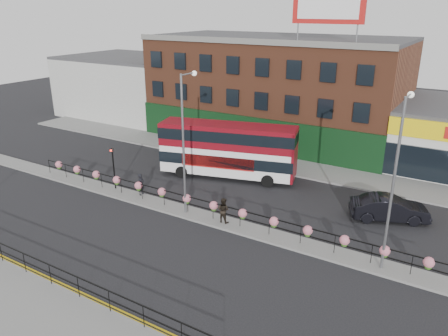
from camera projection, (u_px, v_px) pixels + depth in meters
The scene contains 18 objects.
ground at pixel (200, 217), 28.73m from camera, with size 120.00×120.00×0.00m, color black.
south_pavement at pixel (46, 321), 19.09m from camera, with size 60.00×4.00×0.15m, color slate.
north_pavement at pixel (277, 164), 38.31m from camera, with size 60.00×4.00×0.15m, color slate.
median at pixel (200, 216), 28.70m from camera, with size 60.00×1.60×0.15m, color slate.
yellow_line_inner at pixel (87, 295), 20.96m from camera, with size 60.00×0.10×0.01m, color gold.
yellow_line_outer at pixel (84, 297), 20.82m from camera, with size 60.00×0.10×0.01m, color gold.
brick_building at pixel (277, 88), 44.88m from camera, with size 25.00×12.21×10.30m.
warehouse_west at pixel (131, 85), 55.32m from camera, with size 15.50×12.00×7.30m.
billboard at pixel (328, 4), 34.93m from camera, with size 6.00×0.29×4.40m.
median_railing at pixel (200, 203), 28.36m from camera, with size 30.04×0.56×1.23m.
south_railing at pixel (49, 270), 21.29m from camera, with size 20.04×0.05×1.12m.
double_decker_bus at pixel (228, 145), 34.60m from camera, with size 11.13×5.31×4.39m.
car at pixel (389, 208), 28.12m from camera, with size 5.16×3.52×1.61m, color black.
pedestrian_a at pixel (141, 184), 31.55m from camera, with size 0.43×0.62×1.60m, color black.
pedestrian_b at pixel (223, 210), 27.48m from camera, with size 0.80×0.63×1.65m, color black.
lamp_column_west at pixel (185, 133), 27.35m from camera, with size 0.33×1.60×9.15m.
lamp_column_east at pixel (396, 171), 21.19m from camera, with size 0.33×1.59×9.07m.
traffic_light_median at pixel (113, 159), 32.10m from camera, with size 0.15×0.28×3.65m.
Camera 1 is at (14.78, -21.23, 13.00)m, focal length 35.00 mm.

